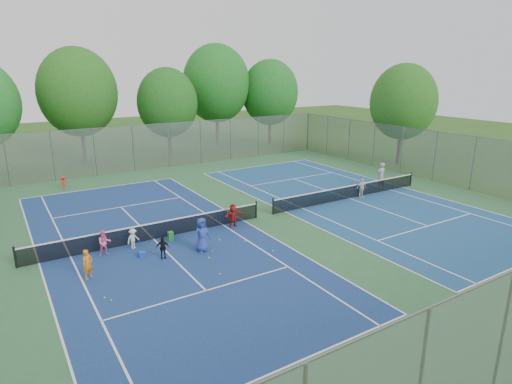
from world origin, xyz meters
TOP-DOWN VIEW (x-y plane):
  - ground at (0.00, 0.00)m, footprint 120.00×120.00m
  - court_pad at (0.00, 0.00)m, footprint 32.00×32.00m
  - court_left at (-7.00, 0.00)m, footprint 10.97×23.77m
  - court_right at (7.00, 0.00)m, footprint 10.97×23.77m
  - net_left at (-7.00, 0.00)m, footprint 12.87×0.10m
  - net_right at (7.00, 0.00)m, footprint 12.87×0.10m
  - fence_north at (0.00, 16.00)m, footprint 32.00×0.10m
  - fence_east at (16.00, 0.00)m, footprint 0.10×32.00m
  - tree_nl at (-6.00, 23.00)m, footprint 7.20×7.20m
  - tree_nc at (2.00, 21.00)m, footprint 6.00×6.00m
  - tree_nr at (9.00, 24.00)m, footprint 7.60×7.60m
  - tree_ne at (15.00, 22.00)m, footprint 6.60×6.60m
  - tree_side_e at (19.00, 6.00)m, footprint 6.00×6.00m
  - ball_crate at (-8.18, -1.82)m, footprint 0.35×0.35m
  - ball_hopper at (-6.29, -0.67)m, footprint 0.27×0.27m
  - student_a at (-10.80, -2.74)m, footprint 0.57×0.50m
  - student_b at (-9.62, -0.64)m, footprint 0.63×0.50m
  - student_c at (-8.23, -0.60)m, footprint 0.78×0.61m
  - student_d at (-7.38, -2.50)m, footprint 0.69×0.45m
  - student_e at (-5.44, -2.72)m, footprint 0.91×0.65m
  - student_f at (-2.52, -0.60)m, footprint 1.29×0.47m
  - child_far_baseline at (-9.43, 13.07)m, footprint 0.67×0.42m
  - instructor at (10.79, 0.67)m, footprint 0.76×0.52m
  - teen_court_b at (7.88, -0.25)m, footprint 0.84×0.41m
  - tennis_ball_0 at (-2.52, -4.63)m, footprint 0.07×0.07m
  - tennis_ball_1 at (-10.65, -4.85)m, footprint 0.07×0.07m
  - tennis_ball_2 at (-5.08, -3.10)m, footprint 0.07×0.07m
  - tennis_ball_3 at (-5.55, -3.70)m, footprint 0.07×0.07m
  - tennis_ball_4 at (-3.07, -2.86)m, footprint 0.07×0.07m
  - tennis_ball_5 at (-5.88, -5.46)m, footprint 0.07×0.07m
  - tennis_ball_6 at (-7.04, -3.60)m, footprint 0.07×0.07m
  - tennis_ball_7 at (-7.59, -1.66)m, footprint 0.07×0.07m
  - tennis_ball_8 at (-4.11, -1.99)m, footprint 0.07×0.07m
  - tennis_ball_9 at (-10.48, -5.20)m, footprint 0.07×0.07m

SIDE VIEW (x-z plane):
  - ground at x=0.00m, z-range 0.00..0.00m
  - court_pad at x=0.00m, z-range 0.00..0.01m
  - court_left at x=-7.00m, z-range 0.01..0.02m
  - court_right at x=7.00m, z-range 0.01..0.02m
  - tennis_ball_0 at x=-2.52m, z-range 0.00..0.07m
  - tennis_ball_1 at x=-10.65m, z-range 0.00..0.07m
  - tennis_ball_2 at x=-5.08m, z-range 0.00..0.07m
  - tennis_ball_3 at x=-5.55m, z-range 0.00..0.07m
  - tennis_ball_4 at x=-3.07m, z-range 0.00..0.07m
  - tennis_ball_5 at x=-5.88m, z-range 0.00..0.07m
  - tennis_ball_6 at x=-7.04m, z-range 0.00..0.07m
  - tennis_ball_7 at x=-7.59m, z-range 0.00..0.07m
  - tennis_ball_8 at x=-4.11m, z-range 0.00..0.07m
  - tennis_ball_9 at x=-10.48m, z-range 0.00..0.07m
  - ball_crate at x=-8.18m, z-range 0.00..0.27m
  - ball_hopper at x=-6.29m, z-range 0.00..0.51m
  - net_left at x=-7.00m, z-range 0.00..0.91m
  - net_right at x=7.00m, z-range 0.00..0.91m
  - child_far_baseline at x=-9.43m, z-range 0.00..0.99m
  - student_c at x=-8.23m, z-range 0.00..1.06m
  - student_d at x=-7.38m, z-range 0.00..1.09m
  - student_b at x=-9.62m, z-range 0.00..1.27m
  - student_a at x=-10.80m, z-range 0.00..1.32m
  - student_f at x=-2.52m, z-range 0.00..1.37m
  - teen_court_b at x=7.88m, z-range 0.00..1.39m
  - student_e at x=-5.44m, z-range 0.00..1.73m
  - instructor at x=10.79m, z-range 0.00..1.99m
  - fence_north at x=0.00m, z-range 0.00..4.00m
  - fence_east at x=16.00m, z-range 0.00..4.00m
  - tree_nc at x=2.00m, z-range 0.97..9.82m
  - tree_side_e at x=19.00m, z-range 1.14..10.34m
  - tree_ne at x=15.00m, z-range 1.08..10.85m
  - tree_nl at x=-6.00m, z-range 1.20..11.89m
  - tree_nr at x=9.00m, z-range 1.33..12.75m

